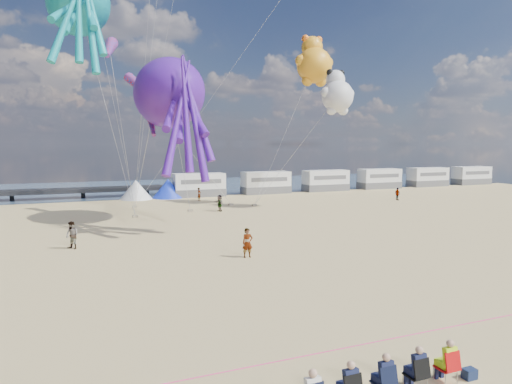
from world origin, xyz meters
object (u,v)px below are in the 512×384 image
motorhome_3 (379,179)px  beachgoer_1 (72,235)px  kite_octopus_purple (169,93)px  beachgoer_5 (199,194)px  windsock_right (151,122)px  cooler_navy (469,374)px  windsock_left (110,49)px  beachgoer_3 (397,194)px  sandbag_d (231,204)px  spectator_row (383,375)px  motorhome_1 (266,183)px  motorhome_0 (199,185)px  sandbag_b (190,210)px  sandbag_e (135,207)px  motorhome_2 (326,181)px  kite_teddy_orange (314,65)px  tent_white (136,190)px  standing_person (247,243)px  kite_octopus_teal (78,3)px  beachgoer_4 (220,203)px  kite_panda (338,96)px  tent_blue (168,188)px  sandbag_c (255,205)px  windsock_mid (142,89)px  sandbag_a (135,216)px  motorhome_4 (428,177)px  motorhome_5 (471,175)px

motorhome_3 → beachgoer_1: bearing=-149.5°
beachgoer_1 → kite_octopus_purple: 15.82m
beachgoer_5 → windsock_right: (-7.27, -10.52, 7.99)m
cooler_navy → windsock_left: windsock_left is taller
beachgoer_3 → sandbag_d: bearing=81.7°
spectator_row → motorhome_1: bearing=69.9°
motorhome_0 → sandbag_d: size_ratio=13.20×
sandbag_b → sandbag_e: 6.68m
beachgoer_5 → windsock_left: windsock_left is taller
motorhome_2 → kite_teddy_orange: (-9.49, -13.00, 13.76)m
motorhome_0 → motorhome_2: same height
tent_white → standing_person: 32.41m
motorhome_3 → sandbag_b: motorhome_3 is taller
motorhome_0 → beachgoer_5: motorhome_0 is taller
kite_octopus_teal → kite_octopus_purple: kite_octopus_teal is taller
spectator_row → beachgoer_4: 34.97m
motorhome_2 → kite_panda: 21.17m
motorhome_0 → kite_panda: 21.92m
tent_blue → beachgoer_5: 5.30m
beachgoer_1 → sandbag_c: bearing=87.2°
tent_white → windsock_mid: size_ratio=0.63×
kite_octopus_teal → windsock_left: 4.35m
tent_blue → kite_octopus_purple: 20.18m
cooler_navy → standing_person: size_ratio=0.21×
beachgoer_3 → beachgoer_1: bearing=109.9°
standing_person → kite_panda: 25.10m
motorhome_1 → beachgoer_1: 36.08m
motorhome_3 → kite_octopus_teal: (-42.76, -15.38, 16.90)m
cooler_navy → kite_teddy_orange: size_ratio=0.06×
motorhome_1 → sandbag_d: size_ratio=13.20×
windsock_right → motorhome_2: bearing=32.9°
beachgoer_4 → windsock_right: (-6.90, -1.43, 7.95)m
sandbag_a → windsock_right: (1.57, -0.53, 8.67)m
sandbag_e → windsock_right: bearing=-83.6°
beachgoer_1 → sandbag_c: beachgoer_1 is taller
sandbag_e → kite_octopus_purple: kite_octopus_purple is taller
tent_white → windsock_left: windsock_left is taller
motorhome_2 → kite_octopus_purple: 32.86m
tent_blue → beachgoer_1: (-11.52, -25.98, -0.30)m
tent_blue → sandbag_d: tent_blue is taller
motorhome_4 → beachgoer_5: motorhome_4 is taller
spectator_row → standing_person: bearing=81.9°
standing_person → kite_octopus_purple: 18.31m
kite_octopus_teal → windsock_mid: 8.70m
spectator_row → sandbag_e: (-1.20, 39.90, -0.54)m
beachgoer_1 → beachgoer_5: beachgoer_1 is taller
beachgoer_1 → windsock_left: (3.57, 9.95, 13.88)m
motorhome_2 → motorhome_5: (28.50, 0.00, 0.00)m
beachgoer_5 → motorhome_5: bearing=-39.6°
motorhome_0 → beachgoer_3: bearing=-31.7°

